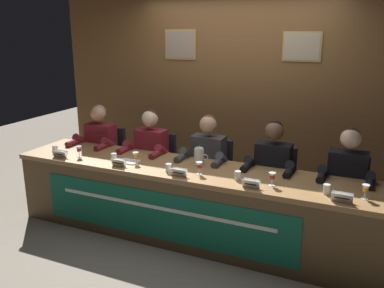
% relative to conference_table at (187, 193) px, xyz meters
% --- Properties ---
extents(ground_plane, '(12.00, 12.00, 0.00)m').
position_rel_conference_table_xyz_m(ground_plane, '(0.01, 0.12, -0.52)').
color(ground_plane, gray).
extents(wall_back_panelled, '(5.12, 0.14, 2.60)m').
position_rel_conference_table_xyz_m(wall_back_panelled, '(0.01, 1.54, 0.78)').
color(wall_back_panelled, brown).
rests_on(wall_back_panelled, ground_plane).
extents(conference_table, '(3.92, 0.76, 0.76)m').
position_rel_conference_table_xyz_m(conference_table, '(0.00, 0.00, 0.00)').
color(conference_table, olive).
rests_on(conference_table, ground_plane).
extents(chair_far_left, '(0.44, 0.44, 0.90)m').
position_rel_conference_table_xyz_m(chair_far_left, '(-1.44, 0.68, -0.09)').
color(chair_far_left, black).
rests_on(chair_far_left, ground_plane).
extents(panelist_far_left, '(0.51, 0.48, 1.22)m').
position_rel_conference_table_xyz_m(panelist_far_left, '(-1.44, 0.48, 0.19)').
color(panelist_far_left, black).
rests_on(panelist_far_left, ground_plane).
extents(nameplate_far_left, '(0.18, 0.06, 0.08)m').
position_rel_conference_table_xyz_m(nameplate_far_left, '(-1.45, -0.16, 0.28)').
color(nameplate_far_left, white).
rests_on(nameplate_far_left, conference_table).
extents(juice_glass_far_left, '(0.06, 0.06, 0.12)m').
position_rel_conference_table_xyz_m(juice_glass_far_left, '(-1.27, -0.06, 0.32)').
color(juice_glass_far_left, white).
rests_on(juice_glass_far_left, conference_table).
extents(water_cup_far_left, '(0.06, 0.06, 0.08)m').
position_rel_conference_table_xyz_m(water_cup_far_left, '(-1.62, -0.04, 0.27)').
color(water_cup_far_left, silver).
rests_on(water_cup_far_left, conference_table).
extents(chair_left, '(0.44, 0.44, 0.90)m').
position_rel_conference_table_xyz_m(chair_left, '(-0.72, 0.68, -0.09)').
color(chair_left, black).
rests_on(chair_left, ground_plane).
extents(panelist_left, '(0.51, 0.48, 1.22)m').
position_rel_conference_table_xyz_m(panelist_left, '(-0.72, 0.48, 0.19)').
color(panelist_left, black).
rests_on(panelist_left, ground_plane).
extents(nameplate_left, '(0.15, 0.06, 0.08)m').
position_rel_conference_table_xyz_m(nameplate_left, '(-0.70, -0.15, 0.28)').
color(nameplate_left, white).
rests_on(nameplate_left, conference_table).
extents(juice_glass_left, '(0.06, 0.06, 0.12)m').
position_rel_conference_table_xyz_m(juice_glass_left, '(-0.58, -0.00, 0.32)').
color(juice_glass_left, white).
rests_on(juice_glass_left, conference_table).
extents(water_cup_left, '(0.06, 0.06, 0.08)m').
position_rel_conference_table_xyz_m(water_cup_left, '(-0.84, -0.02, 0.27)').
color(water_cup_left, silver).
rests_on(water_cup_left, conference_table).
extents(chair_center, '(0.44, 0.44, 0.90)m').
position_rel_conference_table_xyz_m(chair_center, '(0.01, 0.68, -0.09)').
color(chair_center, black).
rests_on(chair_center, ground_plane).
extents(panelist_center, '(0.51, 0.48, 1.22)m').
position_rel_conference_table_xyz_m(panelist_center, '(0.01, 0.48, 0.19)').
color(panelist_center, black).
rests_on(panelist_center, ground_plane).
extents(nameplate_center, '(0.16, 0.06, 0.08)m').
position_rel_conference_table_xyz_m(nameplate_center, '(-0.00, -0.16, 0.28)').
color(nameplate_center, white).
rests_on(nameplate_center, conference_table).
extents(juice_glass_center, '(0.06, 0.06, 0.12)m').
position_rel_conference_table_xyz_m(juice_glass_center, '(0.15, -0.03, 0.32)').
color(juice_glass_center, white).
rests_on(juice_glass_center, conference_table).
extents(water_cup_center, '(0.06, 0.06, 0.08)m').
position_rel_conference_table_xyz_m(water_cup_center, '(-0.15, -0.09, 0.27)').
color(water_cup_center, silver).
rests_on(water_cup_center, conference_table).
extents(chair_right, '(0.44, 0.44, 0.90)m').
position_rel_conference_table_xyz_m(chair_right, '(0.73, 0.68, -0.09)').
color(chair_right, black).
rests_on(chair_right, ground_plane).
extents(panelist_right, '(0.51, 0.48, 1.22)m').
position_rel_conference_table_xyz_m(panelist_right, '(0.73, 0.48, 0.19)').
color(panelist_right, black).
rests_on(panelist_right, ground_plane).
extents(nameplate_right, '(0.16, 0.06, 0.08)m').
position_rel_conference_table_xyz_m(nameplate_right, '(0.71, -0.16, 0.28)').
color(nameplate_right, white).
rests_on(nameplate_right, conference_table).
extents(juice_glass_right, '(0.06, 0.06, 0.12)m').
position_rel_conference_table_xyz_m(juice_glass_right, '(0.86, -0.04, 0.32)').
color(juice_glass_right, white).
rests_on(juice_glass_right, conference_table).
extents(water_cup_right, '(0.06, 0.06, 0.08)m').
position_rel_conference_table_xyz_m(water_cup_right, '(0.53, -0.02, 0.27)').
color(water_cup_right, silver).
rests_on(water_cup_right, conference_table).
extents(chair_far_right, '(0.44, 0.44, 0.90)m').
position_rel_conference_table_xyz_m(chair_far_right, '(1.45, 0.68, -0.09)').
color(chair_far_right, black).
rests_on(chair_far_right, ground_plane).
extents(panelist_far_right, '(0.51, 0.48, 1.22)m').
position_rel_conference_table_xyz_m(panelist_far_right, '(1.45, 0.48, 0.19)').
color(panelist_far_right, black).
rests_on(panelist_far_right, ground_plane).
extents(nameplate_far_right, '(0.17, 0.06, 0.08)m').
position_rel_conference_table_xyz_m(nameplate_far_right, '(1.47, -0.16, 0.28)').
color(nameplate_far_right, white).
rests_on(nameplate_far_right, conference_table).
extents(juice_glass_far_right, '(0.06, 0.06, 0.12)m').
position_rel_conference_table_xyz_m(juice_glass_far_right, '(1.63, -0.01, 0.32)').
color(juice_glass_far_right, white).
rests_on(juice_glass_far_right, conference_table).
extents(water_cup_far_right, '(0.06, 0.06, 0.08)m').
position_rel_conference_table_xyz_m(water_cup_far_right, '(1.33, -0.03, 0.27)').
color(water_cup_far_right, silver).
rests_on(water_cup_far_right, conference_table).
extents(water_pitcher_central, '(0.15, 0.10, 0.21)m').
position_rel_conference_table_xyz_m(water_pitcher_central, '(0.05, 0.20, 0.33)').
color(water_pitcher_central, silver).
rests_on(water_pitcher_central, conference_table).
extents(document_stack_left, '(0.21, 0.15, 0.01)m').
position_rel_conference_table_xyz_m(document_stack_left, '(-0.68, 0.01, 0.24)').
color(document_stack_left, white).
rests_on(document_stack_left, conference_table).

